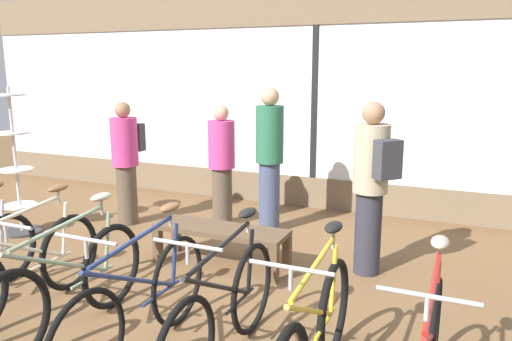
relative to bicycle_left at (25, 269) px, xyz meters
name	(u,v)px	position (x,y,z in m)	size (l,w,h in m)	color
ground_plane	(184,316)	(1.24, 0.46, -0.39)	(24.00, 24.00, 0.00)	brown
shop_back_wall	(315,95)	(1.24, 4.06, 1.25)	(12.00, 0.08, 3.20)	#7A664C
bicycle_left	(25,269)	(0.00, 0.00, 0.00)	(0.46, 1.74, 1.04)	black
bicycle_center_left	(67,287)	(0.59, -0.14, 0.01)	(0.46, 1.79, 1.05)	black
bicycle_center	(140,303)	(1.26, -0.15, 0.02)	(0.46, 1.77, 1.04)	black
bicycle_center_right	(224,311)	(1.86, 0.00, 0.01)	(0.46, 1.70, 1.04)	black
bicycle_right	(314,338)	(2.52, -0.09, 0.00)	(0.46, 1.71, 1.04)	black
accessory_rack	(17,175)	(-1.75, 1.50, 0.35)	(0.48, 0.48, 1.81)	#333333
display_bench	(221,234)	(1.03, 1.55, -0.05)	(1.40, 0.44, 0.41)	brown
customer_near_rack	(126,159)	(-0.76, 2.35, 0.47)	(0.36, 0.49, 1.60)	brown
customer_by_window	(270,156)	(1.06, 2.80, 0.57)	(0.45, 0.45, 1.80)	#424C6B
customer_mid_floor	(371,183)	(2.47, 1.96, 0.54)	(0.55, 0.54, 1.71)	#2D2D38
customer_near_bench	(222,164)	(0.41, 2.78, 0.43)	(0.48, 0.48, 1.56)	brown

